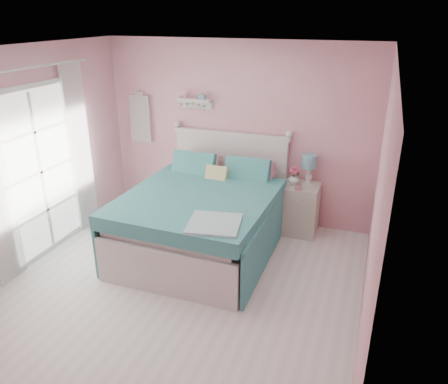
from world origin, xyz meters
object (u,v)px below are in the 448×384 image
Objects in this scene: teacup at (298,187)px; nightstand at (300,209)px; bed at (203,218)px; table_lamp at (309,164)px; vase at (294,179)px.

nightstand is at bearing 84.58° from teacup.
table_lamp is at bearing 41.77° from bed.
teacup is (-0.08, -0.27, -0.25)m from table_lamp.
teacup is (0.10, -0.17, -0.04)m from vase.
table_lamp is 0.29m from vase.
bed is 1.38m from vase.
vase is at bearing -149.71° from table_lamp.
nightstand is 1.73× the size of table_lamp.
vase reaches higher than nightstand.
table_lamp is at bearing 73.51° from teacup.
vase is at bearing 43.31° from bed.
table_lamp is (1.17, 0.99, 0.57)m from bed.
vase is (0.99, 0.89, 0.37)m from bed.
nightstand is at bearing -3.69° from vase.
table_lamp reaches higher than teacup.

